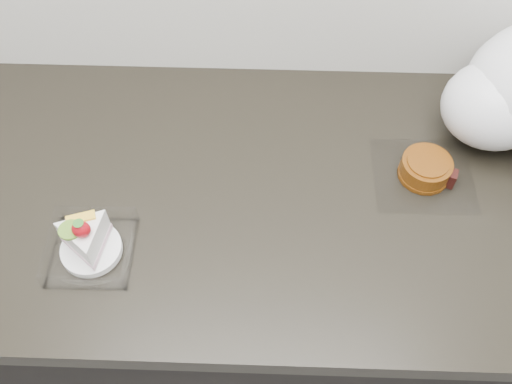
% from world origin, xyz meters
% --- Properties ---
extents(counter, '(2.04, 0.64, 0.90)m').
position_xyz_m(counter, '(0.00, 1.69, 0.45)').
color(counter, black).
rests_on(counter, ground).
extents(cake_tray, '(0.14, 0.14, 0.11)m').
position_xyz_m(cake_tray, '(-0.26, 1.55, 0.93)').
color(cake_tray, white).
rests_on(cake_tray, counter).
extents(mooncake_wrap, '(0.18, 0.17, 0.04)m').
position_xyz_m(mooncake_wrap, '(0.31, 1.73, 0.92)').
color(mooncake_wrap, white).
rests_on(mooncake_wrap, counter).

